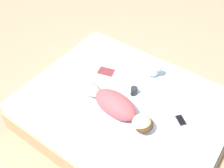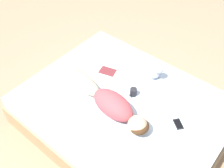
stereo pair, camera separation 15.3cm
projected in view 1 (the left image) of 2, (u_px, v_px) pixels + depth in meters
name	position (u px, v px, depth m)	size (l,w,h in m)	color
ground_plane	(124.00, 124.00, 3.33)	(12.00, 12.00, 0.00)	#9E8466
bed	(124.00, 113.00, 3.16)	(1.81, 2.30, 0.46)	tan
person	(109.00, 101.00, 2.86)	(0.38, 1.38, 0.23)	#DBB28E
open_magazine	(109.00, 66.00, 3.39)	(0.51, 0.40, 0.01)	white
coffee_mug	(134.00, 91.00, 3.03)	(0.12, 0.08, 0.10)	#232328
cell_phone	(181.00, 120.00, 2.80)	(0.14, 0.15, 0.01)	black
plush_toy	(155.00, 70.00, 3.21)	(0.15, 0.17, 0.21)	#B2BCCC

